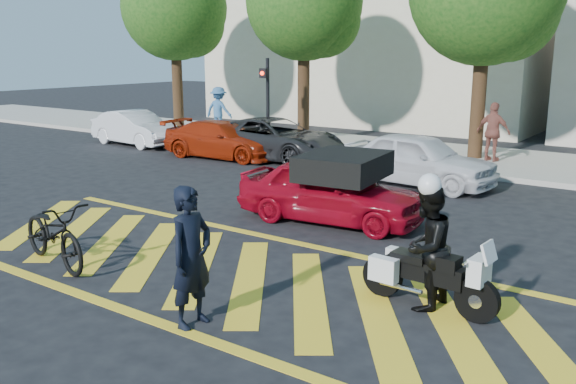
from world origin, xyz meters
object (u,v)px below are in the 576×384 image
Objects in this scene: parked_far_left at (135,128)px; parked_left at (223,140)px; officer_moto at (426,247)px; bicycle at (54,233)px; parked_mid_left at (274,139)px; parked_mid_right at (419,159)px; police_motorcycle at (426,274)px; officer_bike at (191,257)px; red_convertible at (331,191)px.

parked_far_left is 4.47m from parked_left.
officer_moto is 16.53m from parked_far_left.
bicycle is at bearing -67.51° from officer_moto.
parked_mid_left is 1.18× the size of parked_mid_right.
police_motorcycle is 7.94m from parked_mid_right.
officer_bike is 1.06× the size of officer_moto.
parked_far_left is 0.95× the size of parked_mid_right.
officer_bike reaches higher than bicycle.
parked_mid_right reaches higher than red_convertible.
bicycle is at bearing -132.19° from parked_far_left.
officer_moto reaches higher than parked_mid_right.
officer_bike is 0.92× the size of police_motorcycle.
parked_far_left is at bearing 156.10° from police_motorcycle.
parked_mid_right reaches higher than bicycle.
red_convertible is 0.81× the size of parked_mid_left.
parked_left is (-7.95, 9.70, -0.32)m from officer_bike.
parked_mid_right reaches higher than parked_far_left.
parked_mid_left is at bearing -129.93° from officer_moto.
officer_bike is at bearing -148.18° from parked_mid_left.
parked_mid_left is (-8.62, 8.27, -0.20)m from officer_moto.
parked_far_left is at bearing 81.76° from parked_left.
parked_mid_left is at bearing -68.28° from parked_left.
police_motorcycle is 0.48× the size of parked_left.
parked_far_left is (-14.64, 7.71, 0.15)m from police_motorcycle.
police_motorcycle is 0.52× the size of parked_far_left.
red_convertible reaches higher than parked_left.
officer_moto reaches higher than parked_left.
parked_mid_right is (-1.01, 9.47, -0.22)m from officer_bike.
bicycle is 9.45m from parked_mid_right.
bicycle is (-3.41, 0.33, -0.37)m from officer_bike.
officer_moto is 4.41m from red_convertible.
red_convertible is 7.54m from parked_mid_left.
parked_left is at bearing 38.88° from officer_bike.
red_convertible reaches higher than police_motorcycle.
parked_left is 6.94m from parked_mid_right.
parked_mid_right is (11.40, -0.46, 0.06)m from parked_far_left.
officer_moto reaches higher than red_convertible.
police_motorcycle is at bearing -138.23° from red_convertible.
parked_left is 1.73m from parked_mid_left.
police_motorcycle is 0.42× the size of parked_mid_left.
red_convertible is at bearing 142.02° from police_motorcycle.
parked_mid_left is (1.54, 0.78, 0.07)m from parked_left.
bicycle is 10.42m from parked_left.
officer_moto is 0.42× the size of parked_left.
officer_moto is at bearing -166.98° from police_motorcycle.
red_convertible is (-3.29, 2.95, 0.18)m from police_motorcycle.
parked_far_left is at bearing 95.69° from parked_mid_left.
bicycle is 5.94m from police_motorcycle.
officer_moto is (2.21, 2.22, -0.05)m from officer_bike.
bicycle is 0.54× the size of parked_far_left.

